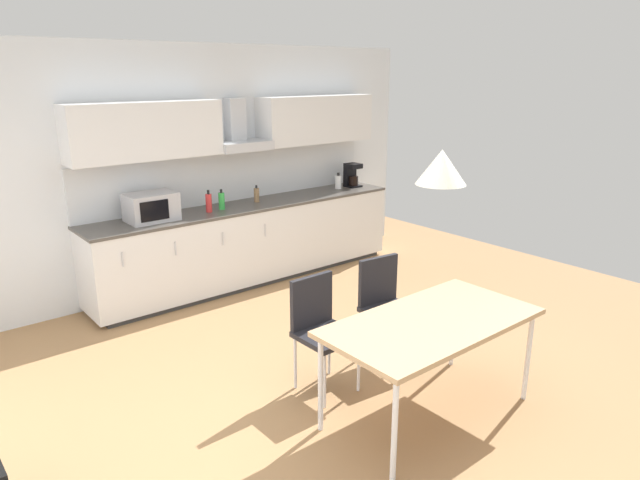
{
  "coord_description": "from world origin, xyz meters",
  "views": [
    {
      "loc": [
        -2.51,
        -2.76,
        2.34
      ],
      "look_at": [
        0.35,
        0.7,
        1.0
      ],
      "focal_mm": 32.0,
      "sensor_mm": 36.0,
      "label": 1
    }
  ],
  "objects_px": {
    "microwave": "(151,207)",
    "chair_far_left": "(320,322)",
    "bottle_white": "(338,182)",
    "bottle_red": "(209,203)",
    "pendant_lamp": "(441,167)",
    "coffee_maker": "(352,175)",
    "bottle_green": "(222,201)",
    "bottle_brown": "(257,195)",
    "dining_table": "(432,326)",
    "chair_far_right": "(385,299)"
  },
  "relations": [
    {
      "from": "coffee_maker",
      "to": "bottle_brown",
      "type": "distance_m",
      "value": 1.45
    },
    {
      "from": "bottle_green",
      "to": "dining_table",
      "type": "distance_m",
      "value": 3.09
    },
    {
      "from": "bottle_white",
      "to": "bottle_red",
      "type": "height_order",
      "value": "bottle_red"
    },
    {
      "from": "bottle_white",
      "to": "chair_far_left",
      "type": "bearing_deg",
      "value": -133.64
    },
    {
      "from": "chair_far_right",
      "to": "bottle_brown",
      "type": "bearing_deg",
      "value": 82.52
    },
    {
      "from": "coffee_maker",
      "to": "bottle_white",
      "type": "relative_size",
      "value": 1.47
    },
    {
      "from": "bottle_white",
      "to": "bottle_red",
      "type": "xyz_separation_m",
      "value": [
        -1.88,
        -0.07,
        0.01
      ]
    },
    {
      "from": "microwave",
      "to": "bottle_brown",
      "type": "bearing_deg",
      "value": 2.03
    },
    {
      "from": "bottle_white",
      "to": "bottle_red",
      "type": "relative_size",
      "value": 0.86
    },
    {
      "from": "pendant_lamp",
      "to": "bottle_red",
      "type": "bearing_deg",
      "value": 89.95
    },
    {
      "from": "microwave",
      "to": "bottle_brown",
      "type": "xyz_separation_m",
      "value": [
        1.28,
        0.05,
        -0.06
      ]
    },
    {
      "from": "chair_far_left",
      "to": "bottle_green",
      "type": "bearing_deg",
      "value": 77.37
    },
    {
      "from": "coffee_maker",
      "to": "chair_far_right",
      "type": "distance_m",
      "value": 2.97
    },
    {
      "from": "bottle_green",
      "to": "chair_far_left",
      "type": "distance_m",
      "value": 2.39
    },
    {
      "from": "bottle_brown",
      "to": "chair_far_left",
      "type": "bearing_deg",
      "value": -113.12
    },
    {
      "from": "pendant_lamp",
      "to": "bottle_brown",
      "type": "bearing_deg",
      "value": 78.07
    },
    {
      "from": "bottle_white",
      "to": "pendant_lamp",
      "type": "relative_size",
      "value": 0.64
    },
    {
      "from": "bottle_brown",
      "to": "microwave",
      "type": "bearing_deg",
      "value": -177.97
    },
    {
      "from": "dining_table",
      "to": "chair_far_right",
      "type": "relative_size",
      "value": 1.75
    },
    {
      "from": "bottle_brown",
      "to": "bottle_green",
      "type": "relative_size",
      "value": 0.88
    },
    {
      "from": "microwave",
      "to": "pendant_lamp",
      "type": "height_order",
      "value": "pendant_lamp"
    },
    {
      "from": "microwave",
      "to": "bottle_brown",
      "type": "distance_m",
      "value": 1.28
    },
    {
      "from": "microwave",
      "to": "bottle_brown",
      "type": "relative_size",
      "value": 2.47
    },
    {
      "from": "microwave",
      "to": "bottle_green",
      "type": "height_order",
      "value": "microwave"
    },
    {
      "from": "chair_far_left",
      "to": "pendant_lamp",
      "type": "xyz_separation_m",
      "value": [
        0.34,
        -0.78,
        1.23
      ]
    },
    {
      "from": "dining_table",
      "to": "chair_far_right",
      "type": "height_order",
      "value": "chair_far_right"
    },
    {
      "from": "bottle_white",
      "to": "chair_far_right",
      "type": "xyz_separation_m",
      "value": [
        -1.53,
        -2.34,
        -0.45
      ]
    },
    {
      "from": "bottle_brown",
      "to": "dining_table",
      "type": "distance_m",
      "value": 3.21
    },
    {
      "from": "coffee_maker",
      "to": "chair_far_left",
      "type": "bearing_deg",
      "value": -136.46
    },
    {
      "from": "bottle_green",
      "to": "pendant_lamp",
      "type": "relative_size",
      "value": 0.69
    },
    {
      "from": "dining_table",
      "to": "chair_far_left",
      "type": "distance_m",
      "value": 0.86
    },
    {
      "from": "microwave",
      "to": "chair_far_left",
      "type": "height_order",
      "value": "microwave"
    },
    {
      "from": "coffee_maker",
      "to": "bottle_green",
      "type": "bearing_deg",
      "value": -178.7
    },
    {
      "from": "chair_far_right",
      "to": "bottle_red",
      "type": "bearing_deg",
      "value": 98.75
    },
    {
      "from": "coffee_maker",
      "to": "chair_far_left",
      "type": "xyz_separation_m",
      "value": [
        -2.46,
        -2.34,
        -0.52
      ]
    },
    {
      "from": "bottle_white",
      "to": "bottle_brown",
      "type": "distance_m",
      "value": 1.22
    },
    {
      "from": "bottle_green",
      "to": "chair_far_right",
      "type": "bearing_deg",
      "value": -85.44
    },
    {
      "from": "bottle_white",
      "to": "pendant_lamp",
      "type": "distance_m",
      "value": 3.72
    },
    {
      "from": "microwave",
      "to": "dining_table",
      "type": "height_order",
      "value": "microwave"
    },
    {
      "from": "coffee_maker",
      "to": "pendant_lamp",
      "type": "xyz_separation_m",
      "value": [
        -2.11,
        -3.11,
        0.71
      ]
    },
    {
      "from": "bottle_brown",
      "to": "dining_table",
      "type": "xyz_separation_m",
      "value": [
        -0.66,
        -3.13,
        -0.3
      ]
    },
    {
      "from": "coffee_maker",
      "to": "microwave",
      "type": "bearing_deg",
      "value": -179.45
    },
    {
      "from": "chair_far_left",
      "to": "chair_far_right",
      "type": "bearing_deg",
      "value": -0.04
    },
    {
      "from": "bottle_white",
      "to": "chair_far_right",
      "type": "distance_m",
      "value": 2.83
    },
    {
      "from": "microwave",
      "to": "bottle_green",
      "type": "relative_size",
      "value": 2.18
    },
    {
      "from": "bottle_white",
      "to": "chair_far_left",
      "type": "distance_m",
      "value": 3.26
    },
    {
      "from": "chair_far_right",
      "to": "chair_far_left",
      "type": "relative_size",
      "value": 1.0
    },
    {
      "from": "dining_table",
      "to": "pendant_lamp",
      "type": "distance_m",
      "value": 1.08
    },
    {
      "from": "dining_table",
      "to": "chair_far_left",
      "type": "height_order",
      "value": "chair_far_left"
    },
    {
      "from": "chair_far_right",
      "to": "chair_far_left",
      "type": "distance_m",
      "value": 0.7
    }
  ]
}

